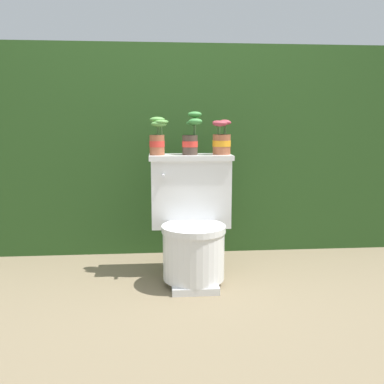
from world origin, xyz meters
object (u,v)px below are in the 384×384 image
at_px(toilet, 192,221).
at_px(potted_plant_midleft, 191,137).
at_px(potted_plant_left, 158,138).
at_px(potted_plant_middle, 222,140).

height_order(toilet, potted_plant_midleft, potted_plant_midleft).
xyz_separation_m(potted_plant_left, potted_plant_midleft, (0.20, 0.00, 0.00)).
relative_size(toilet, potted_plant_left, 3.27).
bearing_deg(potted_plant_middle, potted_plant_midleft, -177.88).
height_order(potted_plant_midleft, potted_plant_middle, potted_plant_midleft).
distance_m(toilet, potted_plant_middle, 0.53).
bearing_deg(potted_plant_left, toilet, -29.30).
bearing_deg(potted_plant_midleft, toilet, -92.63).
height_order(toilet, potted_plant_middle, potted_plant_middle).
distance_m(toilet, potted_plant_left, 0.54).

